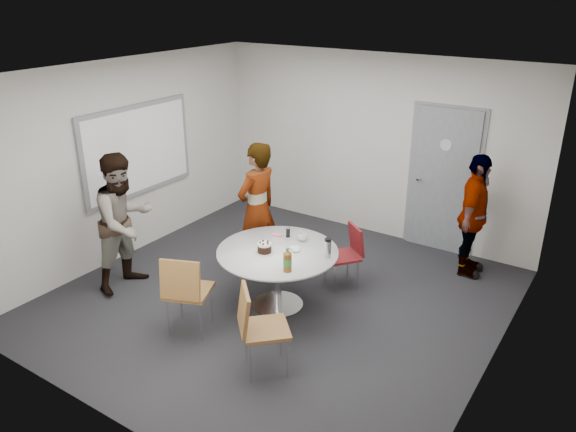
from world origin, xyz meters
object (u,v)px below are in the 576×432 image
Objects in this scene: chair_near_right at (256,322)px; whiteboard at (138,150)px; person_main at (257,209)px; person_right at (473,216)px; table at (279,259)px; door at (443,181)px; chair_near_left at (185,288)px; person_left at (125,222)px; chair_far at (348,250)px.

whiteboard is at bearing -159.81° from chair_near_right.
whiteboard is 1.08× the size of person_main.
person_main is 1.08× the size of person_right.
whiteboard is 1.92m from person_main.
chair_near_right is (0.50, -1.11, -0.07)m from table.
chair_near_left is at bearing -112.55° from door.
person_left reaches higher than table.
table is at bearing 58.81° from person_main.
chair_far is 0.46× the size of person_main.
person_left reaches higher than chair_near_left.
person_left is at bearing 122.15° from person_right.
person_left is (-1.37, 0.42, 0.29)m from chair_near_left.
whiteboard is 1.09× the size of person_left.
chair_near_left is at bearing -33.33° from whiteboard.
chair_near_left is at bearing 102.34° from chair_far.
whiteboard is at bearing 172.85° from table.
door is 4.31m from person_left.
whiteboard reaches higher than chair_near_right.
chair_far is at bearing 64.70° from table.
chair_near_right is at bearing -25.16° from whiteboard.
person_right is at bearing 33.22° from chair_near_left.
person_left is (0.68, -0.93, -0.58)m from whiteboard.
table is at bearing -7.15° from whiteboard.
table is at bearing 159.34° from chair_near_right.
person_left is at bearing -53.69° from whiteboard.
table is at bearing 41.33° from chair_near_left.
person_right is (3.49, 2.68, -0.05)m from person_left.
chair_near_left is 1.03× the size of chair_near_right.
whiteboard is at bearing 37.89° from person_left.
chair_near_right is (-0.51, -3.72, -0.46)m from door.
whiteboard is at bearing 49.25° from chair_far.
person_right reaches higher than chair_far.
door is 1.87m from chair_far.
person_right is at bearing -50.90° from person_left.
person_left reaches higher than chair_near_right.
chair_near_left is at bearing -105.56° from person_left.
whiteboard is 2.06× the size of chair_near_right.
person_main is 1.66m from person_left.
person_main is at bearing 76.06° from chair_near_left.
whiteboard is (-3.56, -2.28, 0.42)m from door.
table is 1.47× the size of chair_near_left.
whiteboard is 2.35× the size of chair_far.
table is at bearing -111.05° from door.
table is at bearing 102.81° from chair_far.
chair_far is at bearing 41.74° from chair_near_left.
whiteboard is 1.16× the size of person_right.
chair_near_right is 2.45m from person_left.
chair_near_left is at bearing 16.55° from person_main.
person_right is (1.11, 3.18, 0.25)m from chair_near_right.
chair_near_left reaches higher than chair_far.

